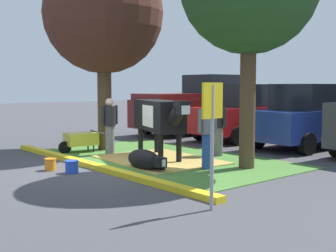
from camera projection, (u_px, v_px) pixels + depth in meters
ground_plane at (110, 167)px, 10.64m from camera, size 80.00×80.00×0.00m
grass_island at (164, 158)px, 11.97m from camera, size 7.18×4.11×0.02m
curb_yellow at (93, 166)px, 10.56m from camera, size 8.38×0.24×0.12m
hay_bedding at (159, 160)px, 11.58m from camera, size 3.36×2.61×0.04m
shade_tree_left at (103, 14)px, 13.19m from camera, size 3.60×3.60×5.93m
cow_holstein at (160, 116)px, 11.72m from camera, size 3.03×1.46×1.61m
calf_lying at (145, 160)px, 10.30m from camera, size 1.30×0.49×0.48m
person_handler at (110, 124)px, 12.54m from camera, size 0.34×0.53×1.62m
person_visitor_near at (218, 126)px, 12.26m from camera, size 0.53×0.34×1.56m
person_visitor_far at (207, 132)px, 10.29m from camera, size 0.34×0.52×1.65m
wheelbarrow at (80, 139)px, 13.00m from camera, size 0.72×1.62×0.63m
parking_sign at (212, 121)px, 6.87m from camera, size 0.06×0.44×2.01m
bucket_orange at (50, 164)px, 10.27m from camera, size 0.28×0.28×0.28m
bucket_blue at (72, 166)px, 9.95m from camera, size 0.32×0.32×0.29m
pickup_truck_maroon at (197, 106)px, 18.25m from camera, size 2.32×5.45×2.42m
sedan_red at (246, 113)px, 16.00m from camera, size 2.10×4.44×2.02m
sedan_blue at (310, 117)px, 13.99m from camera, size 2.10×4.44×2.02m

